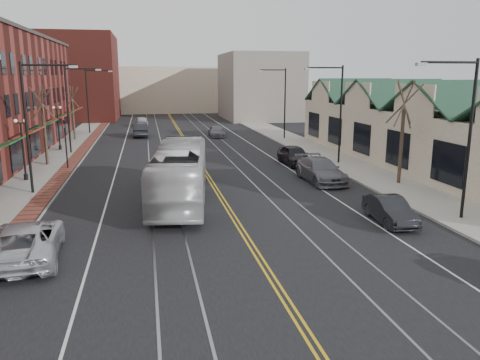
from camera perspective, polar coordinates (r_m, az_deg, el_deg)
name	(u,v)px	position (r m, az deg, el deg)	size (l,w,h in m)	color
ground	(279,290)	(16.82, 4.81, -13.27)	(160.00, 160.00, 0.00)	black
sidewalk_left	(38,180)	(36.10, -23.36, -0.03)	(4.00, 120.00, 0.15)	gray
sidewalk_right	(354,167)	(38.86, 13.73, 1.49)	(4.00, 120.00, 0.15)	gray
building_right	(424,138)	(41.40, 21.47, 4.77)	(8.00, 36.00, 4.60)	#B7A78C
backdrop_left	(74,78)	(85.32, -19.61, 11.69)	(14.00, 18.00, 14.00)	maroon
backdrop_mid	(166,89)	(99.65, -8.99, 10.84)	(22.00, 14.00, 9.00)	#B7A78C
backdrop_right	(259,86)	(81.85, 2.38, 11.33)	(12.00, 16.00, 11.00)	slate
streetlight_l_1	(33,114)	(31.34, -23.91, 7.33)	(3.33, 0.25, 8.00)	black
streetlight_l_2	(72,101)	(47.06, -19.79, 9.08)	(3.33, 0.25, 8.00)	black
streetlight_l_3	(91,94)	(62.92, -17.73, 9.94)	(3.33, 0.25, 8.00)	black
streetlight_r_0	(463,123)	(25.73, 25.54, 6.25)	(3.33, 0.25, 8.00)	black
streetlight_r_1	(336,104)	(39.68, 11.62, 9.03)	(3.33, 0.25, 8.00)	black
streetlight_r_2	(281,96)	(54.76, 5.06, 10.16)	(3.33, 0.25, 8.00)	black
lamppost_l_2	(23,151)	(35.92, -24.91, 3.23)	(0.84, 0.28, 4.27)	black
lamppost_l_3	(59,129)	(49.52, -21.24, 5.82)	(0.84, 0.28, 4.27)	black
tree_left_near	(44,124)	(41.51, -22.79, 6.37)	(1.78, 1.37, 6.48)	#382B21
tree_left_far	(73,112)	(57.25, -19.70, 7.83)	(1.66, 1.28, 6.02)	#382B21
tree_right_mid	(402,130)	(33.29, 19.18, 5.75)	(1.90, 1.46, 6.93)	#382B21
manhole_far	(1,233)	(24.62, -27.16, -5.77)	(0.60, 0.60, 0.02)	#592D19
traffic_signal	(66,140)	(39.34, -20.49, 4.55)	(0.18, 0.15, 3.80)	black
transit_bus	(180,173)	(27.83, -7.29, 0.81)	(2.84, 12.12, 3.38)	silver
parked_suv	(26,241)	(20.93, -24.67, -6.77)	(2.65, 5.74, 1.59)	silver
parked_car_b	(390,210)	(24.91, 17.81, -3.52)	(1.42, 4.06, 1.34)	black
parked_car_c	(321,170)	(33.37, 9.81, 1.18)	(2.30, 5.65, 1.64)	slate
parked_car_d	(295,155)	(39.44, 6.66, 3.02)	(1.92, 4.77, 1.62)	black
distant_car_left	(140,130)	(58.72, -12.04, 5.99)	(1.75, 5.02, 1.65)	black
distant_car_right	(217,131)	(57.75, -2.88, 5.96)	(1.83, 4.49, 1.30)	slate
distant_car_far	(141,121)	(70.91, -11.95, 7.02)	(1.75, 4.36, 1.49)	#B3B4BB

